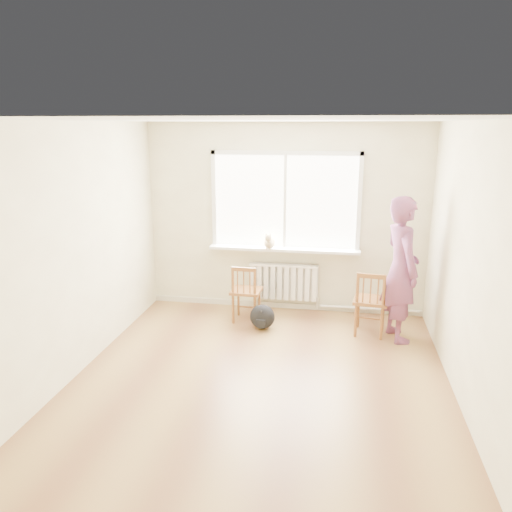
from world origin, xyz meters
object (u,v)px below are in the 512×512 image
at_px(chair_left, 246,293).
at_px(person, 401,269).
at_px(chair_right, 370,303).
at_px(backpack, 262,317).
at_px(cat, 269,242).

relative_size(chair_left, person, 0.44).
bearing_deg(chair_right, backpack, 8.57).
bearing_deg(chair_right, chair_left, 0.89).
distance_m(chair_right, backpack, 1.43).
distance_m(chair_right, cat, 1.65).
height_order(chair_left, person, person).
xyz_separation_m(person, backpack, (-1.75, 0.00, -0.75)).
height_order(chair_left, cat, cat).
bearing_deg(person, backpack, 72.94).
height_order(chair_right, cat, cat).
relative_size(chair_right, backpack, 2.57).
xyz_separation_m(cat, backpack, (0.00, -0.65, -0.88)).
bearing_deg(chair_left, chair_right, 176.14).
relative_size(chair_left, backpack, 2.43).
relative_size(cat, backpack, 1.11).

